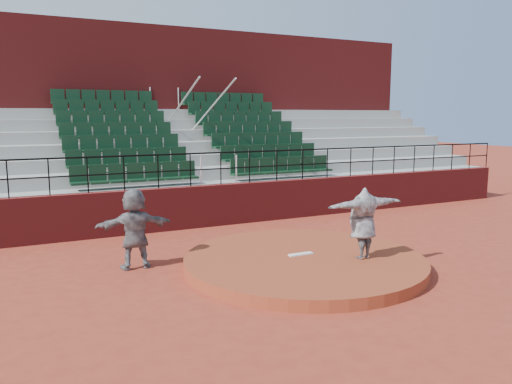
% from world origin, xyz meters
% --- Properties ---
extents(ground, '(90.00, 90.00, 0.00)m').
position_xyz_m(ground, '(0.00, 0.00, 0.00)').
color(ground, maroon).
rests_on(ground, ground).
extents(pitchers_mound, '(5.50, 5.50, 0.25)m').
position_xyz_m(pitchers_mound, '(0.00, 0.00, 0.12)').
color(pitchers_mound, '#933B21').
rests_on(pitchers_mound, ground).
extents(pitching_rubber, '(0.60, 0.15, 0.03)m').
position_xyz_m(pitching_rubber, '(0.00, 0.15, 0.27)').
color(pitching_rubber, white).
rests_on(pitching_rubber, pitchers_mound).
extents(boundary_wall, '(24.00, 0.30, 1.30)m').
position_xyz_m(boundary_wall, '(0.00, 5.00, 0.65)').
color(boundary_wall, maroon).
rests_on(boundary_wall, ground).
extents(wall_railing, '(24.04, 0.05, 1.03)m').
position_xyz_m(wall_railing, '(0.00, 5.00, 2.03)').
color(wall_railing, black).
rests_on(wall_railing, boundary_wall).
extents(seating_deck, '(24.00, 5.97, 4.63)m').
position_xyz_m(seating_deck, '(0.00, 8.64, 1.45)').
color(seating_deck, '#9A9A94').
rests_on(seating_deck, ground).
extents(press_box_facade, '(24.00, 3.00, 7.10)m').
position_xyz_m(press_box_facade, '(0.00, 12.60, 3.55)').
color(press_box_facade, maroon).
rests_on(press_box_facade, ground).
extents(pitcher, '(1.99, 0.55, 1.62)m').
position_xyz_m(pitcher, '(1.10, -0.69, 1.06)').
color(pitcher, black).
rests_on(pitcher, pitchers_mound).
extents(fielder, '(1.75, 0.66, 1.85)m').
position_xyz_m(fielder, '(-3.48, 1.63, 0.92)').
color(fielder, black).
rests_on(fielder, ground).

